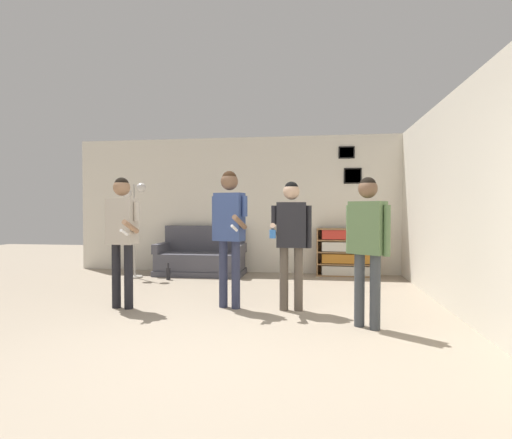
% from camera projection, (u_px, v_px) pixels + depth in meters
% --- Properties ---
extents(ground_plane, '(20.00, 20.00, 0.00)m').
position_uv_depth(ground_plane, '(192.00, 363.00, 3.27)').
color(ground_plane, gray).
extents(wall_back, '(7.73, 0.08, 2.70)m').
position_uv_depth(wall_back, '(263.00, 205.00, 7.96)').
color(wall_back, silver).
rests_on(wall_back, ground_plane).
extents(wall_right, '(0.06, 7.15, 2.70)m').
position_uv_depth(wall_right, '(445.00, 202.00, 5.21)').
color(wall_right, silver).
rests_on(wall_right, ground_plane).
extents(couch, '(1.69, 0.80, 0.93)m').
position_uv_depth(couch, '(201.00, 259.00, 7.75)').
color(couch, '#4C4C56').
rests_on(couch, ground_plane).
extents(bookshelf, '(1.12, 0.30, 0.90)m').
position_uv_depth(bookshelf, '(347.00, 252.00, 7.54)').
color(bookshelf, olive).
rests_on(bookshelf, ground_plane).
extents(floor_lamp, '(0.45, 0.28, 1.75)m').
position_uv_depth(floor_lamp, '(134.00, 209.00, 7.32)').
color(floor_lamp, '#ADA89E').
rests_on(floor_lamp, ground_plane).
extents(person_player_foreground_left, '(0.50, 0.49, 1.66)m').
position_uv_depth(person_player_foreground_left, '(122.00, 228.00, 5.05)').
color(person_player_foreground_left, black).
rests_on(person_player_foreground_left, ground_plane).
extents(person_player_foreground_center, '(0.48, 0.55, 1.75)m').
position_uv_depth(person_player_foreground_center, '(229.00, 223.00, 5.07)').
color(person_player_foreground_center, '#2D334C').
rests_on(person_player_foreground_center, ground_plane).
extents(person_watcher_holding_cup, '(0.50, 0.41, 1.60)m').
position_uv_depth(person_watcher_holding_cup, '(291.00, 232.00, 4.94)').
color(person_watcher_holding_cup, brown).
rests_on(person_watcher_holding_cup, ground_plane).
extents(person_spectator_near_bookshelf, '(0.42, 0.37, 1.60)m').
position_uv_depth(person_spectator_near_bookshelf, '(368.00, 236.00, 4.21)').
color(person_spectator_near_bookshelf, '#3D4247').
rests_on(person_spectator_near_bookshelf, ground_plane).
extents(bottle_on_floor, '(0.08, 0.08, 0.30)m').
position_uv_depth(bottle_on_floor, '(168.00, 273.00, 7.14)').
color(bottle_on_floor, black).
rests_on(bottle_on_floor, ground_plane).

